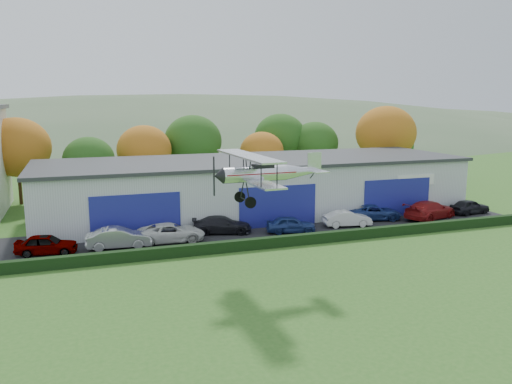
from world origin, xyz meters
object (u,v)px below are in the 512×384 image
object	(u,v)px
car_2	(171,233)
biplane	(264,172)
hangar	(255,186)
car_7	(430,210)
car_0	(46,244)
car_1	(119,238)
car_4	(291,224)
car_5	(347,219)
car_8	(470,207)
car_6	(374,212)
car_3	(222,225)

from	to	relation	value
car_2	biplane	xyz separation A→B (m)	(3.97, -10.05, 5.88)
hangar	car_7	world-z (taller)	hangar
car_0	car_1	distance (m)	4.99
car_4	car_5	bearing A→B (deg)	-71.87
car_5	car_8	xyz separation A→B (m)	(13.59, 0.57, 0.02)
car_7	biplane	bearing A→B (deg)	97.21
car_8	car_0	bearing A→B (deg)	85.32
biplane	car_0	bearing A→B (deg)	141.03
car_1	car_6	bearing A→B (deg)	-82.47
car_3	car_8	world-z (taller)	car_3
car_0	car_7	distance (m)	32.81
car_1	car_3	bearing A→B (deg)	-75.62
hangar	car_6	world-z (taller)	hangar
car_4	hangar	bearing A→B (deg)	15.37
car_4	car_7	xyz separation A→B (m)	(14.05, 0.43, 0.15)
car_5	hangar	bearing A→B (deg)	44.35
car_8	hangar	bearing A→B (deg)	63.04
car_4	car_5	size ratio (longest dim) A/B	0.98
car_3	car_7	bearing A→B (deg)	-77.52
hangar	car_0	world-z (taller)	hangar
car_6	car_7	bearing A→B (deg)	-91.38
car_0	biplane	xyz separation A→B (m)	(12.92, -9.70, 5.88)
car_1	biplane	size ratio (longest dim) A/B	0.59
car_1	biplane	world-z (taller)	biplane
car_0	car_1	xyz separation A→B (m)	(4.99, -0.11, 0.06)
car_8	car_3	bearing A→B (deg)	82.33
car_1	car_3	distance (m)	8.54
hangar	car_2	distance (m)	12.55
car_3	biplane	world-z (taller)	biplane
car_2	car_7	size ratio (longest dim) A/B	0.90
car_0	car_7	world-z (taller)	car_7
car_6	car_8	bearing A→B (deg)	-80.72
car_2	car_7	xyz separation A→B (m)	(23.86, -0.08, 0.12)
car_7	car_6	bearing A→B (deg)	55.09
hangar	car_0	bearing A→B (deg)	-156.05
car_5	biplane	xyz separation A→B (m)	(-11.30, -9.94, 5.92)
car_6	car_7	world-z (taller)	car_7
car_3	car_5	xyz separation A→B (m)	(10.86, -1.32, -0.02)
car_2	car_8	xyz separation A→B (m)	(28.86, 0.46, -0.02)
car_0	car_6	bearing A→B (deg)	-76.67
car_3	biplane	bearing A→B (deg)	-165.96
car_0	hangar	bearing A→B (deg)	-56.14
car_5	car_8	world-z (taller)	car_8
hangar	car_1	bearing A→B (deg)	-148.38
car_1	car_4	distance (m)	13.77
car_3	car_8	distance (m)	24.47
car_4	biplane	size ratio (longest dim) A/B	0.51
car_0	car_5	size ratio (longest dim) A/B	1.02
biplane	car_3	bearing A→B (deg)	85.69
car_7	biplane	distance (m)	22.98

